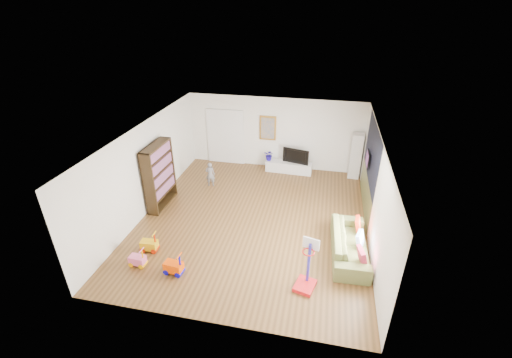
% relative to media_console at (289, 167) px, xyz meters
% --- Properties ---
extents(floor, '(6.50, 7.50, 0.00)m').
position_rel_media_console_xyz_m(floor, '(-0.64, -3.37, -0.20)').
color(floor, brown).
rests_on(floor, ground).
extents(ceiling, '(6.50, 7.50, 0.00)m').
position_rel_media_console_xyz_m(ceiling, '(-0.64, -3.37, 2.50)').
color(ceiling, white).
rests_on(ceiling, ground).
extents(wall_back, '(6.50, 0.00, 2.70)m').
position_rel_media_console_xyz_m(wall_back, '(-0.64, 0.38, 1.15)').
color(wall_back, white).
rests_on(wall_back, ground).
extents(wall_front, '(6.50, 0.00, 2.70)m').
position_rel_media_console_xyz_m(wall_front, '(-0.64, -7.12, 1.15)').
color(wall_front, white).
rests_on(wall_front, ground).
extents(wall_left, '(0.00, 7.50, 2.70)m').
position_rel_media_console_xyz_m(wall_left, '(-3.89, -3.37, 1.15)').
color(wall_left, silver).
rests_on(wall_left, ground).
extents(wall_right, '(0.00, 7.50, 2.70)m').
position_rel_media_console_xyz_m(wall_right, '(2.61, -3.37, 1.15)').
color(wall_right, white).
rests_on(wall_right, ground).
extents(navy_accent, '(0.01, 3.20, 1.70)m').
position_rel_media_console_xyz_m(navy_accent, '(2.60, -1.97, 1.65)').
color(navy_accent, black).
rests_on(navy_accent, wall_right).
extents(olive_wainscot, '(0.01, 3.20, 1.00)m').
position_rel_media_console_xyz_m(olive_wainscot, '(2.60, -1.97, 0.30)').
color(olive_wainscot, brown).
rests_on(olive_wainscot, wall_right).
extents(doorway, '(1.45, 0.06, 2.10)m').
position_rel_media_console_xyz_m(doorway, '(-2.54, 0.34, 0.85)').
color(doorway, white).
rests_on(doorway, ground).
extents(painting_back, '(0.62, 0.06, 0.92)m').
position_rel_media_console_xyz_m(painting_back, '(-0.89, 0.34, 1.35)').
color(painting_back, gold).
rests_on(painting_back, wall_back).
extents(artwork_right, '(0.04, 0.56, 0.46)m').
position_rel_media_console_xyz_m(artwork_right, '(2.53, -1.77, 1.35)').
color(artwork_right, '#7F3F8C').
rests_on(artwork_right, wall_right).
extents(media_console, '(1.74, 0.50, 0.40)m').
position_rel_media_console_xyz_m(media_console, '(0.00, 0.00, 0.00)').
color(media_console, silver).
rests_on(media_console, ground).
extents(tall_cabinet, '(0.41, 0.41, 1.66)m').
position_rel_media_console_xyz_m(tall_cabinet, '(2.36, 0.08, 0.63)').
color(tall_cabinet, silver).
rests_on(tall_cabinet, ground).
extents(bookshelf, '(0.38, 1.39, 2.02)m').
position_rel_media_console_xyz_m(bookshelf, '(-3.63, -3.11, 0.81)').
color(bookshelf, '#2F200E').
rests_on(bookshelf, ground).
extents(sofa, '(0.95, 2.24, 0.65)m').
position_rel_media_console_xyz_m(sofa, '(2.09, -4.37, 0.12)').
color(sofa, olive).
rests_on(sofa, ground).
extents(basketball_hoop, '(0.55, 0.62, 1.25)m').
position_rel_media_console_xyz_m(basketball_hoop, '(1.08, -5.76, 0.43)').
color(basketball_hoop, red).
rests_on(basketball_hoop, ground).
extents(ride_on_yellow, '(0.44, 0.29, 0.56)m').
position_rel_media_console_xyz_m(ride_on_yellow, '(-2.96, -5.30, 0.08)').
color(ride_on_yellow, '#DFA90D').
rests_on(ride_on_yellow, ground).
extents(ride_on_orange, '(0.46, 0.31, 0.58)m').
position_rel_media_console_xyz_m(ride_on_orange, '(-2.00, -5.94, 0.09)').
color(ride_on_orange, '#F04600').
rests_on(ride_on_orange, ground).
extents(ride_on_pink, '(0.39, 0.25, 0.51)m').
position_rel_media_console_xyz_m(ride_on_pink, '(-2.98, -5.88, 0.06)').
color(ride_on_pink, '#E25B8B').
rests_on(ride_on_pink, ground).
extents(child, '(0.36, 0.27, 0.88)m').
position_rel_media_console_xyz_m(child, '(-2.53, -1.65, 0.24)').
color(child, slate).
rests_on(child, ground).
extents(tv, '(0.99, 0.35, 0.57)m').
position_rel_media_console_xyz_m(tv, '(0.26, 0.05, 0.48)').
color(tv, black).
rests_on(tv, media_console).
extents(vase_plant, '(0.43, 0.39, 0.41)m').
position_rel_media_console_xyz_m(vase_plant, '(-0.76, 0.02, 0.41)').
color(vase_plant, '#190C92').
rests_on(vase_plant, media_console).
extents(pillow_left, '(0.20, 0.41, 0.40)m').
position_rel_media_console_xyz_m(pillow_left, '(2.32, -5.02, 0.31)').
color(pillow_left, '#AB2846').
rests_on(pillow_left, sofa).
extents(pillow_center, '(0.20, 0.39, 0.38)m').
position_rel_media_console_xyz_m(pillow_center, '(2.31, -4.39, 0.31)').
color(pillow_center, silver).
rests_on(pillow_center, sofa).
extents(pillow_right, '(0.13, 0.37, 0.37)m').
position_rel_media_console_xyz_m(pillow_right, '(2.30, -3.74, 0.31)').
color(pillow_right, '#B7210B').
rests_on(pillow_right, sofa).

